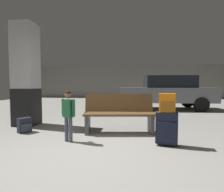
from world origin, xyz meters
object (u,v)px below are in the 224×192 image
(parked_car_near, at_px, (166,92))
(suitcase, at_px, (167,128))
(backpack_bright, at_px, (167,103))
(bench, at_px, (119,113))
(backpack_dark_floor, at_px, (25,125))
(structural_pillar, at_px, (26,75))
(child, at_px, (68,110))

(parked_car_near, bearing_deg, suitcase, -98.80)
(backpack_bright, relative_size, parked_car_near, 0.08)
(bench, bearing_deg, backpack_dark_floor, -172.26)
(structural_pillar, bearing_deg, suitcase, -19.79)
(suitcase, relative_size, backpack_bright, 1.78)
(bench, relative_size, backpack_bright, 4.87)
(structural_pillar, xyz_separation_m, parked_car_near, (4.32, 3.93, -0.55))
(structural_pillar, height_order, backpack_dark_floor, structural_pillar)
(bench, relative_size, child, 1.68)
(structural_pillar, distance_m, suitcase, 3.87)
(suitcase, xyz_separation_m, parked_car_near, (0.80, 5.19, 0.48))
(backpack_bright, xyz_separation_m, child, (-1.84, -0.01, -0.16))
(structural_pillar, relative_size, parked_car_near, 0.65)
(child, bearing_deg, structural_pillar, 142.72)
(suitcase, height_order, parked_car_near, parked_car_near)
(bench, distance_m, parked_car_near, 4.73)
(structural_pillar, xyz_separation_m, suitcase, (3.51, -1.26, -1.04))
(suitcase, relative_size, backpack_dark_floor, 1.78)
(backpack_dark_floor, bearing_deg, suitcase, -9.49)
(bench, bearing_deg, child, -137.71)
(structural_pillar, bearing_deg, child, -37.28)
(backpack_dark_floor, bearing_deg, structural_pillar, 119.02)
(parked_car_near, bearing_deg, child, -116.91)
(structural_pillar, xyz_separation_m, backpack_bright, (3.51, -1.26, -0.59))
(suitcase, height_order, child, child)
(parked_car_near, bearing_deg, backpack_bright, -98.79)
(bench, xyz_separation_m, backpack_bright, (0.93, -0.81, 0.33))
(bench, relative_size, suitcase, 2.74)
(child, distance_m, backpack_dark_floor, 1.44)
(backpack_bright, xyz_separation_m, parked_car_near, (0.80, 5.19, 0.03))
(structural_pillar, distance_m, backpack_bright, 3.78)
(child, xyz_separation_m, parked_car_near, (2.64, 5.20, 0.20))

